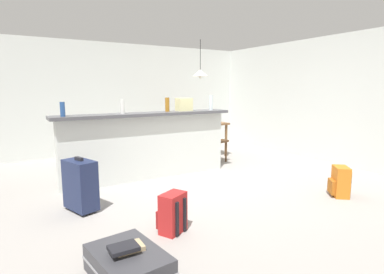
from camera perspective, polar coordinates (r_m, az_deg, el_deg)
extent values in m
cube|color=gray|center=(5.10, 0.46, -8.39)|extent=(13.00, 13.00, 0.05)
cube|color=silver|center=(7.65, -11.60, 6.90)|extent=(6.60, 0.10, 2.50)
cube|color=silver|center=(7.16, 20.61, 6.39)|extent=(0.10, 6.00, 2.50)
cube|color=silver|center=(5.22, -7.95, -1.88)|extent=(2.80, 0.20, 1.05)
cube|color=#4C4C51|center=(5.15, -8.08, 4.12)|extent=(2.96, 0.40, 0.05)
cylinder|color=#284C89|center=(4.72, -22.39, 4.66)|extent=(0.07, 0.07, 0.20)
cylinder|color=silver|center=(4.97, -12.49, 5.39)|extent=(0.07, 0.07, 0.22)
cylinder|color=#9E661E|center=(5.34, -4.50, 5.88)|extent=(0.07, 0.07, 0.23)
cylinder|color=silver|center=(5.67, 3.45, 6.22)|extent=(0.07, 0.07, 0.27)
cube|color=beige|center=(5.50, -1.45, 5.92)|extent=(0.26, 0.18, 0.22)
cube|color=brown|center=(6.88, 1.25, 2.45)|extent=(1.10, 0.80, 0.04)
cylinder|color=brown|center=(6.40, -0.85, -1.39)|extent=(0.06, 0.06, 0.70)
cylinder|color=brown|center=(6.93, 6.17, -0.64)|extent=(0.06, 0.06, 0.70)
cylinder|color=brown|center=(6.98, -3.65, -0.53)|extent=(0.06, 0.06, 0.70)
cylinder|color=brown|center=(7.48, 3.03, 0.10)|extent=(0.06, 0.06, 0.70)
cube|color=#4C331E|center=(6.38, 4.19, -0.70)|extent=(0.48, 0.48, 0.04)
cube|color=#4C331E|center=(6.47, 3.03, 1.76)|extent=(0.40, 0.12, 0.48)
cylinder|color=#4C331E|center=(6.20, 4.28, -3.10)|extent=(0.04, 0.04, 0.41)
cylinder|color=#4C331E|center=(6.44, 6.18, -2.68)|extent=(0.04, 0.04, 0.41)
cylinder|color=#4C331E|center=(6.42, 2.15, -2.68)|extent=(0.04, 0.04, 0.41)
cylinder|color=#4C331E|center=(6.65, 4.07, -2.29)|extent=(0.04, 0.04, 0.41)
cylinder|color=black|center=(6.88, 1.52, 14.62)|extent=(0.01, 0.01, 0.64)
cone|color=white|center=(6.85, 1.51, 11.52)|extent=(0.34, 0.34, 0.14)
sphere|color=white|center=(6.85, 1.50, 10.85)|extent=(0.07, 0.07, 0.07)
cube|color=#38383D|center=(2.72, -11.46, -21.72)|extent=(0.56, 0.73, 0.22)
cube|color=gray|center=(2.72, -11.46, -21.72)|extent=(0.57, 0.75, 0.02)
cube|color=orange|center=(4.85, 25.31, -7.30)|extent=(0.32, 0.33, 0.42)
cube|color=#AB5918|center=(4.83, 23.99, -8.16)|extent=(0.18, 0.21, 0.19)
cube|color=black|center=(4.95, 26.16, -7.30)|extent=(0.04, 0.04, 0.36)
cube|color=black|center=(4.82, 26.68, -7.75)|extent=(0.04, 0.04, 0.36)
cube|color=#1E284C|center=(4.09, -19.56, -8.13)|extent=(0.37, 0.49, 0.60)
cylinder|color=black|center=(4.34, -20.62, -11.36)|extent=(0.05, 0.07, 0.06)
cylinder|color=black|center=(4.03, -17.96, -12.81)|extent=(0.05, 0.07, 0.06)
cube|color=#232328|center=(4.01, -19.80, -3.74)|extent=(0.08, 0.15, 0.04)
cube|color=red|center=(3.35, -3.47, -13.56)|extent=(0.33, 0.29, 0.42)
cube|color=maroon|center=(3.44, -5.01, -14.29)|extent=(0.22, 0.15, 0.19)
cube|color=black|center=(3.36, -1.33, -13.86)|extent=(0.04, 0.04, 0.36)
cube|color=black|center=(3.26, -2.71, -14.66)|extent=(0.04, 0.04, 0.36)
cube|color=tan|center=(2.69, -11.30, -19.02)|extent=(0.23, 0.17, 0.04)
cube|color=black|center=(2.62, -12.29, -19.02)|extent=(0.22, 0.16, 0.03)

